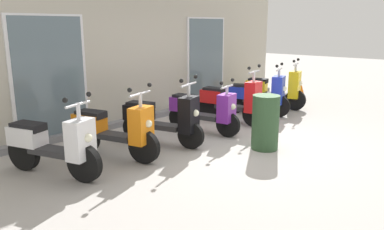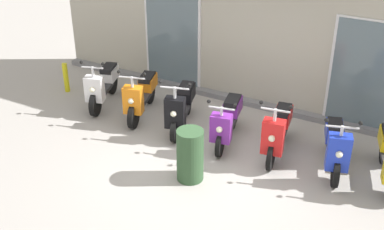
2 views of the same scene
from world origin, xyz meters
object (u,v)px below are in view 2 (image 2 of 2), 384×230
at_px(scooter_black, 181,106).
at_px(scooter_purple, 227,120).
at_px(scooter_blue, 335,146).
at_px(curb_bollard, 66,78).
at_px(scooter_orange, 141,95).
at_px(scooter_white, 103,85).
at_px(trash_bin, 190,155).
at_px(scooter_red, 278,130).

bearing_deg(scooter_black, scooter_purple, -2.63).
height_order(scooter_blue, curb_bollard, scooter_blue).
bearing_deg(scooter_blue, scooter_orange, 178.68).
relative_size(scooter_purple, curb_bollard, 2.24).
bearing_deg(scooter_purple, scooter_black, 177.37).
bearing_deg(scooter_purple, scooter_white, 177.08).
distance_m(scooter_blue, curb_bollard, 6.35).
xyz_separation_m(scooter_blue, trash_bin, (-2.10, -1.46, -0.02)).
bearing_deg(trash_bin, scooter_black, 124.65).
bearing_deg(trash_bin, scooter_orange, 142.60).
bearing_deg(scooter_white, scooter_orange, -1.75).
bearing_deg(scooter_white, scooter_black, -3.07).
relative_size(scooter_white, scooter_black, 1.00).
bearing_deg(scooter_white, scooter_blue, -1.41).
bearing_deg(scooter_orange, scooter_blue, -1.32).
height_order(scooter_white, curb_bollard, scooter_white).
height_order(scooter_black, trash_bin, scooter_black).
xyz_separation_m(scooter_purple, trash_bin, (-0.03, -1.43, -0.01)).
bearing_deg(scooter_blue, scooter_white, 178.59).
relative_size(scooter_purple, trash_bin, 1.65).
relative_size(scooter_red, curb_bollard, 2.32).
height_order(scooter_white, scooter_black, scooter_black).
xyz_separation_m(scooter_white, scooter_purple, (3.10, -0.16, 0.01)).
height_order(scooter_white, scooter_red, scooter_red).
xyz_separation_m(scooter_orange, scooter_blue, (4.13, -0.10, 0.01)).
bearing_deg(scooter_blue, scooter_red, -179.91).
height_order(scooter_white, scooter_purple, scooter_white).
distance_m(scooter_purple, trash_bin, 1.43).
bearing_deg(scooter_blue, scooter_purple, -179.14).
distance_m(scooter_red, scooter_blue, 1.06).
distance_m(scooter_black, scooter_purple, 1.05).
bearing_deg(curb_bollard, scooter_black, -3.82).
height_order(scooter_purple, trash_bin, scooter_purple).
bearing_deg(scooter_black, scooter_white, 176.93).
xyz_separation_m(scooter_black, trash_bin, (1.02, -1.48, -0.02)).
relative_size(scooter_white, trash_bin, 1.68).
bearing_deg(scooter_purple, curb_bollard, 176.47).
distance_m(scooter_red, trash_bin, 1.79).
bearing_deg(scooter_black, scooter_blue, -0.32).
height_order(scooter_orange, scooter_red, scooter_red).
distance_m(scooter_white, scooter_orange, 1.04).
bearing_deg(scooter_white, trash_bin, -27.32).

